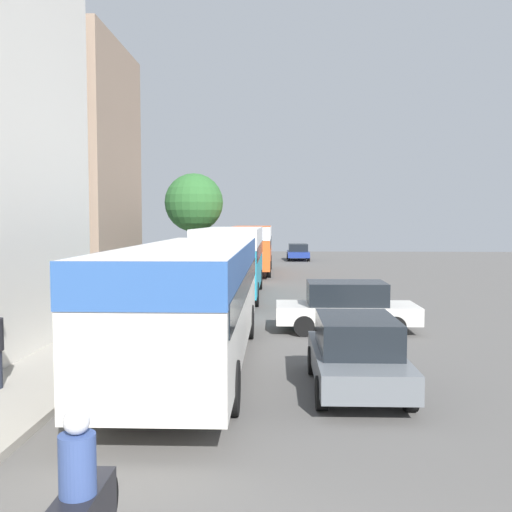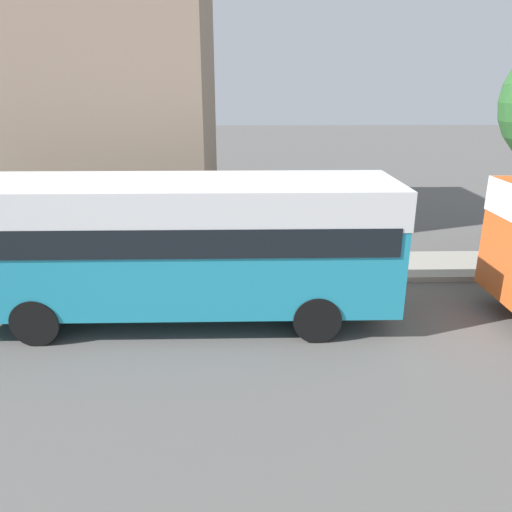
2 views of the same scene
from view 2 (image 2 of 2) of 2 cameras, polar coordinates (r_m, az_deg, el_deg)
building_far_terrace at (r=18.53m, az=-15.98°, el=18.91°), size 6.65×6.47×10.57m
bus_following at (r=11.01m, az=-8.62°, el=2.77°), size 2.65×9.34×3.17m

